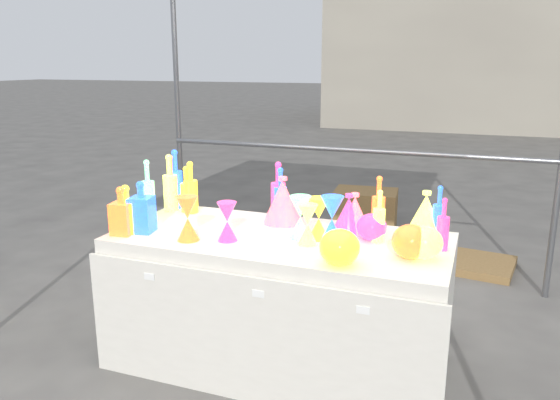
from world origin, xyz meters
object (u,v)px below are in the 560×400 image
(display_table, at_px, (279,301))
(hourglass_0, at_px, (188,218))
(cardboard_box_closed, at_px, (365,212))
(bottle_0, at_px, (191,187))
(decanter_0, at_px, (127,209))
(globe_0, at_px, (340,249))
(lampshade_0, at_px, (283,200))

(display_table, height_order, hourglass_0, hourglass_0)
(display_table, bearing_deg, cardboard_box_closed, 91.13)
(bottle_0, bearing_deg, hourglass_0, -62.36)
(decanter_0, relative_size, globe_0, 1.41)
(cardboard_box_closed, bearing_deg, display_table, -94.18)
(cardboard_box_closed, bearing_deg, decanter_0, -110.76)
(cardboard_box_closed, height_order, bottle_0, bottle_0)
(cardboard_box_closed, xyz_separation_m, globe_0, (0.46, -2.84, 0.61))
(bottle_0, distance_m, lampshade_0, 0.61)
(display_table, xyz_separation_m, globe_0, (0.41, -0.30, 0.45))
(hourglass_0, relative_size, globe_0, 1.25)
(cardboard_box_closed, bearing_deg, hourglass_0, -103.07)
(globe_0, bearing_deg, cardboard_box_closed, 99.13)
(hourglass_0, bearing_deg, decanter_0, 178.39)
(hourglass_0, xyz_separation_m, globe_0, (0.83, -0.07, -0.04))
(display_table, xyz_separation_m, bottle_0, (-0.68, 0.26, 0.54))
(cardboard_box_closed, xyz_separation_m, decanter_0, (-0.76, -2.76, 0.66))
(bottle_0, bearing_deg, lampshade_0, -1.05)
(display_table, xyz_separation_m, decanter_0, (-0.81, -0.21, 0.51))
(cardboard_box_closed, relative_size, decanter_0, 2.27)
(cardboard_box_closed, distance_m, globe_0, 2.94)
(hourglass_0, bearing_deg, lampshade_0, 53.05)
(bottle_0, relative_size, globe_0, 1.72)
(decanter_0, bearing_deg, cardboard_box_closed, 62.06)
(bottle_0, distance_m, hourglass_0, 0.55)
(hourglass_0, bearing_deg, bottle_0, 117.64)
(cardboard_box_closed, distance_m, bottle_0, 2.47)
(display_table, xyz_separation_m, cardboard_box_closed, (-0.05, 2.54, -0.16))
(cardboard_box_closed, bearing_deg, lampshade_0, -95.86)
(display_table, bearing_deg, lampshade_0, 106.24)
(lampshade_0, bearing_deg, cardboard_box_closed, 84.12)
(display_table, relative_size, decanter_0, 6.94)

